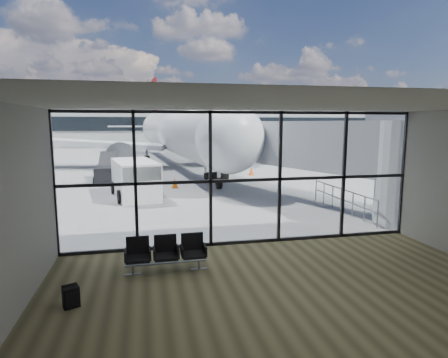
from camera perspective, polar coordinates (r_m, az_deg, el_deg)
name	(u,v)px	position (r m, az deg, el deg)	size (l,w,h in m)	color
ground	(168,153)	(52.21, -8.46, 3.90)	(220.00, 220.00, 0.00)	slate
lounge_shell	(307,193)	(8.01, 12.52, -2.04)	(12.02, 8.01, 4.51)	brown
glass_curtain_wall	(246,179)	(12.53, 3.33, 0.03)	(12.10, 0.12, 4.50)	white
jet_bridge	(298,148)	(20.76, 11.25, 4.66)	(8.00, 16.50, 4.33)	#A1A3A6
apron_railing	(342,197)	(18.15, 17.56, -2.61)	(0.06, 5.46, 1.11)	gray
far_terminal	(157,123)	(73.97, -10.11, 8.44)	(80.00, 12.20, 11.00)	#A8A8A3
tree_3	(24,121)	(87.23, -28.15, 7.85)	(4.95, 4.95, 7.12)	#382619
tree_4	(56,118)	(85.80, -24.29, 8.52)	(5.61, 5.61, 8.07)	#382619
tree_5	(86,115)	(84.78, -20.30, 9.17)	(6.27, 6.27, 9.03)	#382619
seating_row	(166,251)	(10.74, -8.85, -10.86)	(2.23, 0.63, 0.99)	gray
backpack	(71,297)	(9.38, -22.27, -16.31)	(0.41, 0.41, 0.52)	black
airliner	(176,133)	(38.27, -7.37, 7.03)	(34.76, 40.35, 10.40)	silver
service_van	(135,179)	(21.29, -13.35, 0.05)	(2.94, 4.98, 2.04)	silver
belt_loader	(108,173)	(27.43, -17.27, 0.94)	(1.81, 4.37, 2.00)	black
traffic_cone_a	(175,183)	(24.06, -7.50, -0.64)	(0.45, 0.45, 0.64)	orange
traffic_cone_b	(208,176)	(27.71, -2.43, 0.50)	(0.36, 0.36, 0.52)	#D54C0B
traffic_cone_c	(251,171)	(29.83, 4.16, 1.18)	(0.45, 0.45, 0.64)	#FF600D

